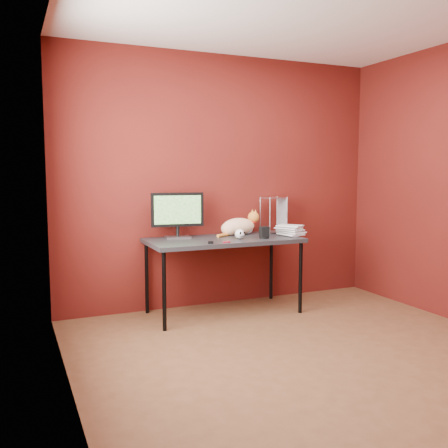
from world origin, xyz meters
name	(u,v)px	position (x,y,z in m)	size (l,w,h in m)	color
room	(317,166)	(0.00, 0.00, 1.45)	(3.52, 3.52, 2.61)	#56341D
desk	(224,243)	(-0.15, 1.37, 0.70)	(1.50, 0.70, 0.75)	black
monitor	(177,213)	(-0.56, 1.56, 1.00)	(0.52, 0.20, 0.45)	#A9A8AD
cat	(239,226)	(0.10, 1.56, 0.84)	(0.53, 0.26, 0.26)	orange
skull_mug	(240,234)	(-0.02, 1.27, 0.80)	(0.10, 0.10, 0.09)	silver
speaker	(264,233)	(0.21, 1.21, 0.80)	(0.10, 0.10, 0.12)	black
book_stack	(285,176)	(0.48, 1.27, 1.36)	(0.29, 0.30, 1.21)	beige
wire_rack	(274,215)	(0.52, 1.58, 0.94)	(0.24, 0.20, 0.38)	#A9A8AD
pocket_knife	(227,242)	(-0.24, 1.08, 0.76)	(0.07, 0.02, 0.01)	#A70C24
black_gadget	(211,243)	(-0.40, 1.08, 0.76)	(0.05, 0.03, 0.02)	black
washer	(226,243)	(-0.25, 1.08, 0.75)	(0.05, 0.05, 0.00)	#A9A8AD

